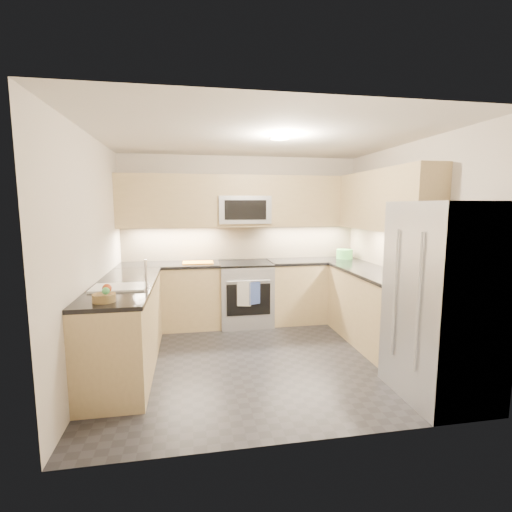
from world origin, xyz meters
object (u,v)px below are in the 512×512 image
(refrigerator, at_px, (443,302))
(fruit_basket, at_px, (104,298))
(utensil_bowl, at_px, (344,254))
(cutting_board, at_px, (198,263))
(microwave, at_px, (244,210))
(gas_range, at_px, (245,294))

(refrigerator, distance_m, fruit_basket, 3.00)
(utensil_bowl, bearing_deg, cutting_board, -178.56)
(refrigerator, height_order, cutting_board, refrigerator)
(fruit_basket, bearing_deg, microwave, 54.93)
(refrigerator, bearing_deg, microwave, 119.62)
(refrigerator, bearing_deg, cutting_board, 131.32)
(utensil_bowl, xyz_separation_m, fruit_basket, (-3.11, -2.12, -0.04))
(refrigerator, xyz_separation_m, utensil_bowl, (0.13, 2.49, 0.11))
(refrigerator, bearing_deg, gas_range, 120.88)
(microwave, relative_size, fruit_basket, 3.93)
(cutting_board, height_order, fruit_basket, fruit_basket)
(utensil_bowl, height_order, fruit_basket, utensil_bowl)
(microwave, bearing_deg, utensil_bowl, -2.29)
(refrigerator, height_order, utensil_bowl, refrigerator)
(gas_range, distance_m, utensil_bowl, 1.68)
(utensil_bowl, relative_size, fruit_basket, 1.30)
(fruit_basket, bearing_deg, gas_range, 53.32)
(microwave, bearing_deg, refrigerator, -60.38)
(gas_range, relative_size, cutting_board, 2.09)
(gas_range, distance_m, refrigerator, 2.86)
(cutting_board, distance_m, fruit_basket, 2.23)
(refrigerator, relative_size, fruit_basket, 9.32)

